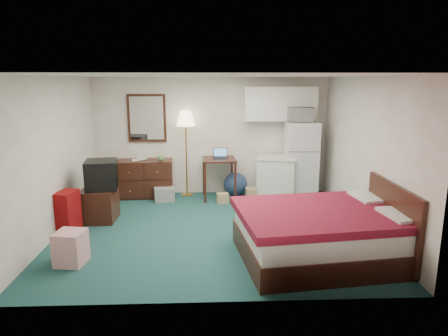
{
  "coord_description": "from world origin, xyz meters",
  "views": [
    {
      "loc": [
        -0.08,
        -6.29,
        2.42
      ],
      "look_at": [
        0.2,
        0.37,
        0.96
      ],
      "focal_mm": 32.0,
      "sensor_mm": 36.0,
      "label": 1
    }
  ],
  "objects_px": {
    "dresser": "(145,178)",
    "desk": "(219,178)",
    "kitchen_counter": "(276,178)",
    "tv_stand": "(99,205)",
    "fridge": "(300,160)",
    "suitcase": "(67,212)",
    "bed": "(321,234)",
    "floor_lamp": "(186,154)"
  },
  "relations": [
    {
      "from": "dresser",
      "to": "desk",
      "type": "height_order",
      "value": "desk"
    },
    {
      "from": "desk",
      "to": "dresser",
      "type": "bearing_deg",
      "value": 170.46
    },
    {
      "from": "kitchen_counter",
      "to": "tv_stand",
      "type": "distance_m",
      "value": 3.61
    },
    {
      "from": "tv_stand",
      "to": "fridge",
      "type": "bearing_deg",
      "value": 19.5
    },
    {
      "from": "dresser",
      "to": "fridge",
      "type": "height_order",
      "value": "fridge"
    },
    {
      "from": "tv_stand",
      "to": "suitcase",
      "type": "xyz_separation_m",
      "value": [
        -0.36,
        -0.55,
        0.06
      ]
    },
    {
      "from": "fridge",
      "to": "bed",
      "type": "height_order",
      "value": "fridge"
    },
    {
      "from": "dresser",
      "to": "tv_stand",
      "type": "bearing_deg",
      "value": -114.83
    },
    {
      "from": "kitchen_counter",
      "to": "tv_stand",
      "type": "relative_size",
      "value": 1.34
    },
    {
      "from": "dresser",
      "to": "tv_stand",
      "type": "relative_size",
      "value": 1.86
    },
    {
      "from": "kitchen_counter",
      "to": "desk",
      "type": "bearing_deg",
      "value": -164.33
    },
    {
      "from": "fridge",
      "to": "suitcase",
      "type": "height_order",
      "value": "fridge"
    },
    {
      "from": "floor_lamp",
      "to": "kitchen_counter",
      "type": "relative_size",
      "value": 2.17
    },
    {
      "from": "floor_lamp",
      "to": "desk",
      "type": "bearing_deg",
      "value": -19.9
    },
    {
      "from": "dresser",
      "to": "suitcase",
      "type": "height_order",
      "value": "dresser"
    },
    {
      "from": "kitchen_counter",
      "to": "suitcase",
      "type": "xyz_separation_m",
      "value": [
        -3.72,
        -1.86,
        -0.07
      ]
    },
    {
      "from": "desk",
      "to": "kitchen_counter",
      "type": "distance_m",
      "value": 1.21
    },
    {
      "from": "bed",
      "to": "tv_stand",
      "type": "xyz_separation_m",
      "value": [
        -3.47,
        1.69,
        -0.06
      ]
    },
    {
      "from": "fridge",
      "to": "tv_stand",
      "type": "distance_m",
      "value": 4.12
    },
    {
      "from": "dresser",
      "to": "kitchen_counter",
      "type": "relative_size",
      "value": 1.39
    },
    {
      "from": "suitcase",
      "to": "desk",
      "type": "bearing_deg",
      "value": 47.5
    },
    {
      "from": "desk",
      "to": "kitchen_counter",
      "type": "xyz_separation_m",
      "value": [
        1.21,
        0.03,
        -0.01
      ]
    },
    {
      "from": "floor_lamp",
      "to": "kitchen_counter",
      "type": "xyz_separation_m",
      "value": [
        1.89,
        -0.22,
        -0.49
      ]
    },
    {
      "from": "kitchen_counter",
      "to": "fridge",
      "type": "distance_m",
      "value": 0.64
    },
    {
      "from": "floor_lamp",
      "to": "fridge",
      "type": "relative_size",
      "value": 1.14
    },
    {
      "from": "dresser",
      "to": "suitcase",
      "type": "distance_m",
      "value": 2.22
    },
    {
      "from": "kitchen_counter",
      "to": "fridge",
      "type": "relative_size",
      "value": 0.52
    },
    {
      "from": "fridge",
      "to": "bed",
      "type": "xyz_separation_m",
      "value": [
        -0.4,
        -3.03,
        -0.45
      ]
    },
    {
      "from": "floor_lamp",
      "to": "bed",
      "type": "relative_size",
      "value": 0.84
    },
    {
      "from": "kitchen_counter",
      "to": "bed",
      "type": "distance_m",
      "value": 3.0
    },
    {
      "from": "dresser",
      "to": "floor_lamp",
      "type": "distance_m",
      "value": 1.02
    },
    {
      "from": "desk",
      "to": "fridge",
      "type": "relative_size",
      "value": 0.53
    },
    {
      "from": "fridge",
      "to": "bed",
      "type": "bearing_deg",
      "value": -95.55
    },
    {
      "from": "desk",
      "to": "fridge",
      "type": "distance_m",
      "value": 1.76
    },
    {
      "from": "floor_lamp",
      "to": "suitcase",
      "type": "height_order",
      "value": "floor_lamp"
    },
    {
      "from": "tv_stand",
      "to": "suitcase",
      "type": "distance_m",
      "value": 0.66
    },
    {
      "from": "desk",
      "to": "bed",
      "type": "distance_m",
      "value": 3.25
    },
    {
      "from": "kitchen_counter",
      "to": "tv_stand",
      "type": "xyz_separation_m",
      "value": [
        -3.36,
        -1.3,
        -0.13
      ]
    },
    {
      "from": "floor_lamp",
      "to": "bed",
      "type": "height_order",
      "value": "floor_lamp"
    },
    {
      "from": "kitchen_counter",
      "to": "suitcase",
      "type": "relative_size",
      "value": 1.22
    },
    {
      "from": "fridge",
      "to": "kitchen_counter",
      "type": "bearing_deg",
      "value": -174.1
    },
    {
      "from": "fridge",
      "to": "bed",
      "type": "distance_m",
      "value": 3.09
    }
  ]
}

